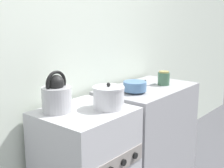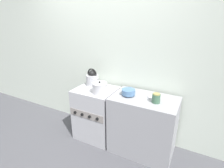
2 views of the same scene
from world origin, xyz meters
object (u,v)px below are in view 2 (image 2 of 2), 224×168
at_px(enamel_bowl, 128,92).
at_px(storage_jar, 156,98).
at_px(stove, 96,113).
at_px(loose_pot_lid, 154,97).
at_px(kettle, 92,79).
at_px(cooking_pot, 100,88).

xyz_separation_m(enamel_bowl, storage_jar, (0.38, -0.03, 0.01)).
distance_m(stove, loose_pot_lid, 0.97).
distance_m(kettle, storage_jar, 1.07).
bearing_deg(enamel_bowl, kettle, 168.32).
height_order(stove, enamel_bowl, enamel_bowl).
relative_size(kettle, loose_pot_lid, 1.50).
relative_size(enamel_bowl, storage_jar, 1.51).
height_order(kettle, storage_jar, kettle).
xyz_separation_m(storage_jar, loose_pot_lid, (-0.06, 0.15, -0.05)).
relative_size(cooking_pot, loose_pot_lid, 1.18).
bearing_deg(enamel_bowl, loose_pot_lid, 19.95).
bearing_deg(cooking_pot, storage_jar, 2.84).
bearing_deg(enamel_bowl, stove, 177.77).
height_order(stove, loose_pot_lid, loose_pot_lid).
bearing_deg(enamel_bowl, cooking_pot, -169.69).
bearing_deg(loose_pot_lid, cooking_pot, -165.32).
bearing_deg(stove, cooking_pot, -35.29).
bearing_deg(kettle, stove, -41.75).
distance_m(kettle, loose_pot_lid, 1.00).
height_order(storage_jar, loose_pot_lid, storage_jar).
bearing_deg(cooking_pot, enamel_bowl, 10.31).
distance_m(enamel_bowl, storage_jar, 0.38).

